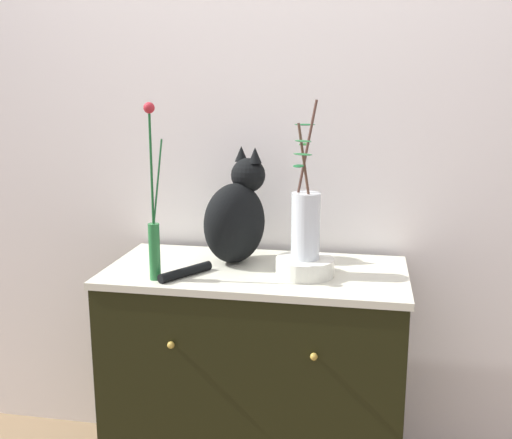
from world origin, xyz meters
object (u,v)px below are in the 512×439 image
cat_sitting (236,217)px  vase_glass_clear (305,222)px  bowl_porcelain (305,267)px  sideboard (256,381)px  vase_slim_green (154,226)px

cat_sitting → vase_glass_clear: bearing=-23.3°
bowl_porcelain → vase_glass_clear: 0.16m
sideboard → cat_sitting: bearing=139.4°
vase_slim_green → bowl_porcelain: bearing=15.8°
bowl_porcelain → vase_glass_clear: bearing=-161.2°
sideboard → cat_sitting: 0.62m
sideboard → vase_slim_green: size_ratio=1.81×
vase_glass_clear → sideboard: bearing=167.6°
vase_slim_green → vase_glass_clear: size_ratio=1.10×
cat_sitting → bowl_porcelain: (0.27, -0.11, -0.14)m
bowl_porcelain → vase_slim_green: bearing=-164.2°
sideboard → vase_glass_clear: (0.18, -0.04, 0.62)m
vase_glass_clear → bowl_porcelain: bearing=18.8°
bowl_porcelain → vase_glass_clear: vase_glass_clear is taller
cat_sitting → vase_slim_green: 0.34m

